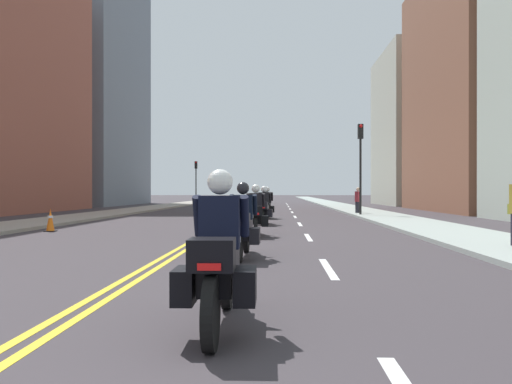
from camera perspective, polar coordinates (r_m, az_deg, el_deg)
ground_plane at (r=49.04m, az=-0.07°, el=-1.54°), size 264.00×264.00×0.00m
sidewalk_left at (r=50.02m, az=-9.08°, el=-1.44°), size 2.94×144.00×0.12m
sidewalk_right at (r=49.29m, az=9.07°, el=-1.46°), size 2.94×144.00×0.12m
centreline_yellow_inner at (r=49.04m, az=-0.21°, el=-1.53°), size 0.12×132.00×0.01m
centreline_yellow_outer at (r=49.03m, az=0.07°, el=-1.53°), size 0.12×132.00×0.01m
lane_dashes_white at (r=30.01m, az=4.31°, el=-2.56°), size 0.14×56.40×0.01m
building_right_1 at (r=39.15m, az=25.65°, el=10.76°), size 9.19×14.93×17.29m
building_left_2 at (r=54.70m, az=-17.42°, el=12.93°), size 6.42×15.85×27.10m
building_right_2 at (r=53.59m, az=19.02°, el=6.85°), size 9.15×12.26×15.42m
motorcycle_0 at (r=5.01m, az=-4.27°, el=-8.13°), size 0.77×2.24×1.61m
motorcycle_1 at (r=10.34m, az=-1.56°, el=-3.95°), size 0.77×2.26×1.58m
motorcycle_2 at (r=15.36m, az=-0.04°, el=-2.65°), size 0.78×2.17×1.60m
motorcycle_3 at (r=20.61m, az=0.91°, el=-1.92°), size 0.78×2.21×1.61m
motorcycle_4 at (r=25.27m, az=1.28°, el=-1.56°), size 0.77×2.20×1.62m
traffic_cone_2 at (r=18.53m, az=-22.47°, el=-2.98°), size 0.34×0.34×0.80m
traffic_light_near at (r=27.88m, az=11.87°, el=4.39°), size 0.28×0.38×5.06m
traffic_light_far at (r=54.99m, az=-6.88°, el=2.02°), size 0.28×0.38×4.68m
pedestrian_0 at (r=29.80m, az=11.61°, el=-0.99°), size 0.41×0.41×1.61m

